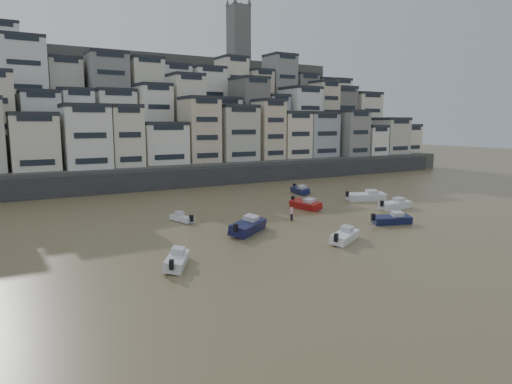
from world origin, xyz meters
TOP-DOWN VIEW (x-y plane):
  - ground at (0.00, 0.00)m, footprint 400.00×400.00m
  - harbor_wall at (10.00, 65.00)m, footprint 140.00×3.00m
  - hillside at (14.73, 104.84)m, footprint 141.04×66.00m
  - boat_j at (-6.43, 19.56)m, footprint 4.14×5.37m
  - boat_d at (30.24, 28.74)m, footprint 5.91×2.17m
  - boat_g at (31.46, 35.76)m, footprint 6.96×4.45m
  - boat_f at (0.74, 36.32)m, footprint 2.28×4.34m
  - boat_c at (4.85, 26.97)m, footprint 6.80×5.85m
  - boat_a at (11.53, 18.51)m, footprint 5.51×4.10m
  - boat_b at (22.07, 21.85)m, footprint 5.52×3.28m
  - boat_i at (26.98, 47.20)m, footprint 2.93×5.73m
  - boat_e at (19.13, 35.26)m, footprint 2.47×5.87m
  - person_pink at (12.82, 29.79)m, footprint 0.44×0.44m

SIDE VIEW (x-z plane):
  - ground at x=0.00m, z-range 0.00..0.00m
  - boat_f at x=0.74m, z-range 0.00..1.13m
  - boat_j at x=-6.43m, z-range 0.00..1.43m
  - boat_b at x=22.07m, z-range 0.00..1.43m
  - boat_a at x=11.53m, z-range 0.00..1.45m
  - boat_i at x=26.98m, z-range 0.00..1.49m
  - boat_e at x=19.13m, z-range 0.00..1.56m
  - boat_d at x=30.24m, z-range 0.00..1.59m
  - person_pink at x=12.82m, z-range 0.00..1.74m
  - boat_g at x=31.46m, z-range 0.00..1.81m
  - boat_c at x=4.85m, z-range 0.00..1.86m
  - harbor_wall at x=10.00m, z-range 0.00..3.50m
  - hillside at x=14.73m, z-range -11.99..38.01m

